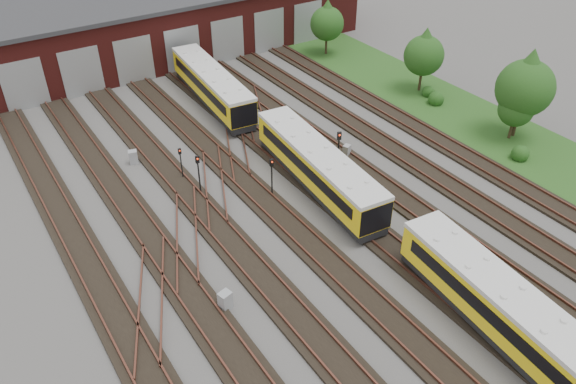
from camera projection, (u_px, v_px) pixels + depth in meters
ground at (390, 281)px, 32.10m from camera, size 120.00×120.00×0.00m
track_network at (381, 275)px, 32.36m from camera, size 30.40×70.00×0.33m
maintenance_shed at (131, 28)px, 57.49m from camera, size 51.00×12.50×6.35m
grass_verge at (479, 124)px, 47.43m from camera, size 8.00×55.00×0.05m
metro_train at (318, 167)px, 38.69m from camera, size 3.66×45.86×2.83m
signal_mast_0 at (198, 170)px, 38.08m from camera, size 0.29×0.27×3.03m
signal_mast_1 at (181, 160)px, 39.75m from camera, size 0.24×0.22×2.54m
signal_mast_2 at (272, 173)px, 37.87m from camera, size 0.27×0.25×2.96m
signal_mast_3 at (338, 150)px, 39.23m from camera, size 0.33×0.32×3.87m
relay_cabinet_1 at (133, 157)px, 42.11m from camera, size 0.76×0.68×1.06m
relay_cabinet_2 at (225, 301)px, 30.11m from camera, size 0.78×0.70×1.11m
relay_cabinet_3 at (227, 82)px, 53.16m from camera, size 0.76×0.67×1.10m
relay_cabinet_4 at (347, 151)px, 43.00m from camera, size 0.70×0.65×0.94m
tree_0 at (327, 20)px, 58.16m from camera, size 3.51×3.51×5.82m
tree_1 at (425, 51)px, 50.64m from camera, size 3.65×3.65×6.04m
tree_2 at (527, 82)px, 43.07m from camera, size 4.48×4.48×7.42m
tree_3 at (517, 105)px, 43.77m from camera, size 2.80×2.80×4.63m
bush_0 at (521, 152)px, 42.49m from camera, size 1.34×1.34×1.34m
bush_1 at (436, 97)px, 50.15m from camera, size 1.40×1.40×1.40m
bush_2 at (428, 90)px, 51.56m from camera, size 1.14×1.14×1.14m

